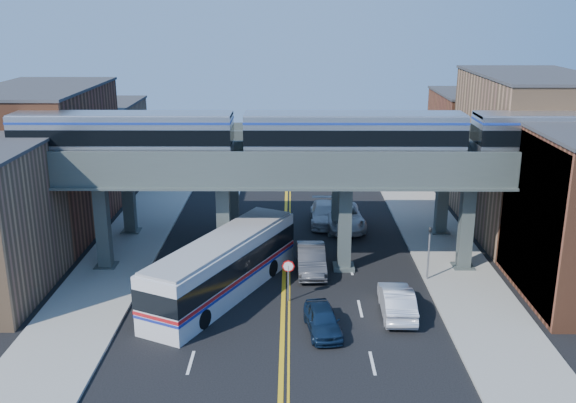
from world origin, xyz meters
The scene contains 19 objects.
ground centered at (0.00, 0.00, 0.00)m, with size 120.00×120.00×0.00m, color black.
sidewalk_west centered at (-11.50, 10.00, 0.08)m, with size 5.00×70.00×0.16m, color gray.
sidewalk_east centered at (11.50, 10.00, 0.08)m, with size 5.00×70.00×0.16m, color gray.
building_west_b centered at (-18.50, 16.00, 5.50)m, with size 8.00×14.00×11.00m, color brown.
building_west_c centered at (-18.50, 29.00, 4.00)m, with size 8.00×10.00×8.00m, color #8F6B4A.
building_east_b centered at (18.50, 16.00, 6.00)m, with size 8.00×14.00×12.00m, color #8F6B4A.
building_east_c centered at (18.50, 29.00, 4.50)m, with size 8.00×10.00×9.00m, color brown.
mural_panel centered at (14.55, 4.00, 4.75)m, with size 0.10×9.50×9.50m, color teal.
elevated_viaduct_near centered at (0.00, 8.00, 6.47)m, with size 52.00×3.60×7.40m.
elevated_viaduct_far centered at (0.00, 15.00, 6.47)m, with size 52.00×3.60×7.40m.
transit_train centered at (4.42, 8.00, 9.10)m, with size 43.09×2.70×3.14m.
stop_sign centered at (0.30, 3.00, 1.76)m, with size 0.76×0.09×2.63m.
traffic_signal centered at (9.20, 6.00, 2.30)m, with size 0.15×0.18×4.10m.
transit_bus centered at (-3.65, 3.99, 1.77)m, with size 8.55×13.31×3.45m.
car_lane_a centered at (2.17, -0.78, 0.71)m, with size 1.68×4.18×1.43m, color #0F2039.
car_lane_b centered at (1.80, 7.54, 0.86)m, with size 1.82×5.23×1.72m, color #323235.
car_lane_c centered at (4.67, 16.57, 0.87)m, with size 2.90×6.30×1.75m, color silver.
car_lane_d centered at (3.16, 17.54, 0.80)m, with size 2.24×5.50×1.60m, color silver.
car_parked_curb centered at (6.50, 1.32, 0.83)m, with size 1.75×5.01×1.65m, color silver.
Camera 1 is at (0.48, -32.01, 16.84)m, focal length 40.00 mm.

